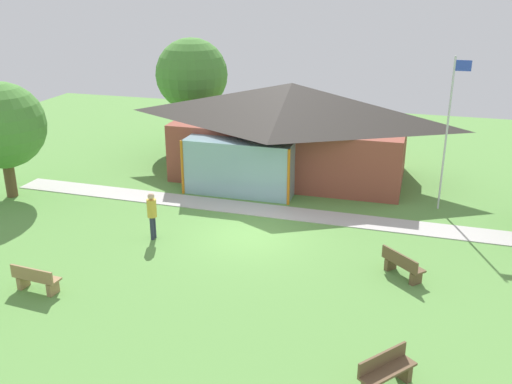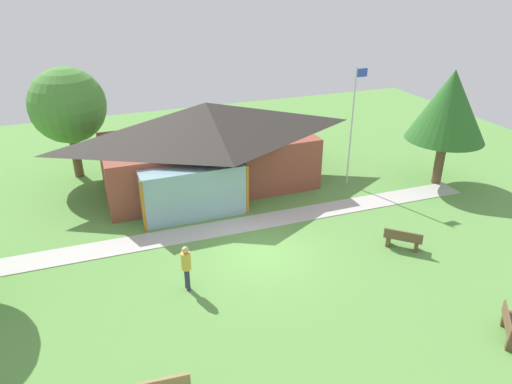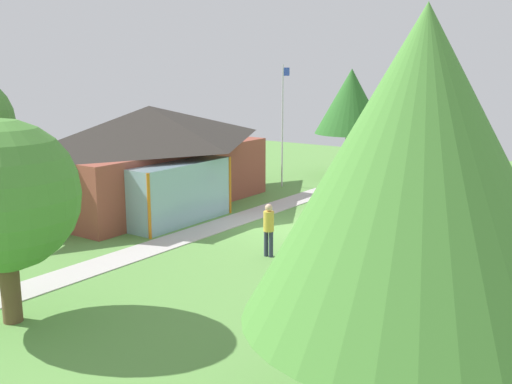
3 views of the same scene
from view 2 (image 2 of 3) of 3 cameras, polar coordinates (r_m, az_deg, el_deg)
The scene contains 9 objects.
ground_plane at distance 18.95m, azimuth 0.74°, elevation -7.29°, with size 44.00×44.00×0.00m, color #609947.
pavilion at distance 23.78m, azimuth -5.94°, elevation 5.73°, with size 11.35×6.85×4.35m.
footpath at distance 20.84m, azimuth -1.64°, elevation -3.96°, with size 22.70×1.30×0.03m, color #BCB7B2.
flagpole at distance 24.02m, azimuth 11.58°, elevation 8.26°, with size 0.64×0.08×6.10m.
bench_mid_right at distance 19.90m, azimuth 17.31°, elevation -5.49°, with size 1.40×1.34×0.84m.
bench_front_right at distance 16.77m, azimuth 28.38°, elevation -14.18°, with size 1.29×1.44×0.84m.
visitor_strolling_lawn at distance 16.59m, azimuth -8.43°, elevation -8.68°, with size 0.34×0.34×1.74m.
tree_behind_pavilion_left at distance 26.23m, azimuth -21.81°, elevation 9.64°, with size 3.86×3.86×5.84m.
tree_east_hedge at distance 25.33m, azimuth 22.34°, elevation 9.59°, with size 3.88×3.88×5.89m.
Camera 2 is at (-5.87, -14.79, 10.28)m, focal length 33.11 mm.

